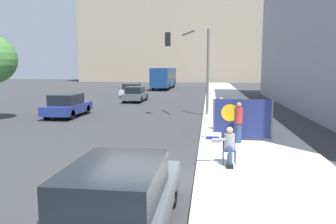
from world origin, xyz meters
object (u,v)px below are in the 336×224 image
at_px(jogger_on_sidewalk, 238,122).
at_px(protest_banner, 242,119).
at_px(seated_protester, 229,145).
at_px(parked_car_curbside, 118,200).
at_px(traffic_light_pole, 193,57).
at_px(car_on_road_nearest, 67,105).
at_px(city_bus_on_road, 164,77).
at_px(pedestrian_behind, 221,114).
at_px(car_on_road_distant, 132,90).
at_px(car_on_road_midblock, 135,94).

xyz_separation_m(jogger_on_sidewalk, protest_banner, (0.18, 0.44, 0.08)).
relative_size(seated_protester, parked_car_curbside, 0.25).
height_order(seated_protester, traffic_light_pole, traffic_light_pole).
relative_size(protest_banner, car_on_road_nearest, 0.59).
bearing_deg(city_bus_on_road, pedestrian_behind, -77.55).
xyz_separation_m(traffic_light_pole, car_on_road_distant, (-7.47, 14.31, -3.15)).
distance_m(car_on_road_midblock, city_bus_on_road, 19.56).
xyz_separation_m(car_on_road_distant, city_bus_on_road, (1.70, 14.02, 1.10)).
bearing_deg(jogger_on_sidewalk, parked_car_curbside, 83.52).
bearing_deg(jogger_on_sidewalk, car_on_road_midblock, -50.35).
bearing_deg(car_on_road_midblock, car_on_road_nearest, -102.69).
bearing_deg(jogger_on_sidewalk, city_bus_on_road, -63.60).
xyz_separation_m(traffic_light_pole, city_bus_on_road, (-5.77, 28.32, -2.05)).
bearing_deg(car_on_road_nearest, city_bus_on_road, 85.53).
relative_size(parked_car_curbside, car_on_road_midblock, 1.15).
bearing_deg(traffic_light_pole, car_on_road_distant, 117.58).
bearing_deg(traffic_light_pole, protest_banner, -72.01).
distance_m(seated_protester, pedestrian_behind, 5.81).
bearing_deg(protest_banner, pedestrian_behind, 109.64).
distance_m(jogger_on_sidewalk, city_bus_on_road, 37.21).
bearing_deg(parked_car_curbside, car_on_road_distant, 102.93).
bearing_deg(traffic_light_pole, parked_car_curbside, -92.14).
height_order(seated_protester, car_on_road_distant, car_on_road_distant).
height_order(seated_protester, parked_car_curbside, parked_car_curbside).
height_order(car_on_road_nearest, car_on_road_distant, car_on_road_nearest).
bearing_deg(car_on_road_midblock, car_on_road_distant, 106.63).
bearing_deg(city_bus_on_road, protest_banner, -77.09).
xyz_separation_m(car_on_road_nearest, car_on_road_distant, (0.61, 15.50, -0.02)).
relative_size(protest_banner, traffic_light_pole, 0.44).
height_order(protest_banner, car_on_road_nearest, protest_banner).
xyz_separation_m(car_on_road_nearest, car_on_road_midblock, (2.25, 9.99, -0.03)).
relative_size(seated_protester, car_on_road_distant, 0.28).
xyz_separation_m(seated_protester, city_bus_on_road, (-7.48, 39.46, 1.05)).
height_order(car_on_road_distant, city_bus_on_road, city_bus_on_road).
bearing_deg(car_on_road_midblock, traffic_light_pole, -56.49).
bearing_deg(parked_car_curbside, jogger_on_sidewalk, 69.61).
xyz_separation_m(pedestrian_behind, city_bus_on_road, (-7.43, 33.65, 0.87)).
height_order(pedestrian_behind, city_bus_on_road, city_bus_on_road).
distance_m(seated_protester, car_on_road_nearest, 13.95).
height_order(protest_banner, car_on_road_distant, protest_banner).
bearing_deg(car_on_road_nearest, protest_banner, -31.16).
bearing_deg(protest_banner, jogger_on_sidewalk, -112.63).
bearing_deg(protest_banner, car_on_road_midblock, 116.85).
xyz_separation_m(seated_protester, pedestrian_behind, (-0.05, 5.81, 0.18)).
bearing_deg(car_on_road_distant, protest_banner, -65.58).
distance_m(traffic_light_pole, parked_car_curbside, 16.01).
bearing_deg(car_on_road_nearest, pedestrian_behind, -23.02).
relative_size(traffic_light_pole, car_on_road_distant, 1.33).
relative_size(seated_protester, jogger_on_sidewalk, 0.72).
bearing_deg(parked_car_curbside, protest_banner, 69.49).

